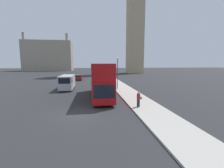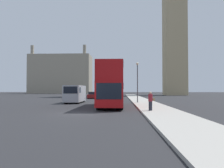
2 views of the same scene
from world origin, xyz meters
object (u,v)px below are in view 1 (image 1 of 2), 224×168
(street_lamp, at_px, (118,68))
(pedestrian, at_px, (139,99))
(parked_sedan, at_px, (78,78))
(red_double_decker_bus, at_px, (101,79))
(white_van, at_px, (67,82))

(street_lamp, bearing_deg, pedestrian, -88.97)
(parked_sedan, bearing_deg, red_double_decker_bus, -77.51)
(pedestrian, bearing_deg, street_lamp, 91.03)
(red_double_decker_bus, bearing_deg, street_lamp, 60.41)
(street_lamp, bearing_deg, white_van, 172.92)
(red_double_decker_bus, relative_size, street_lamp, 2.02)
(red_double_decker_bus, bearing_deg, white_van, 128.82)
(red_double_decker_bus, distance_m, white_van, 8.79)
(street_lamp, bearing_deg, parked_sedan, 116.69)
(red_double_decker_bus, xyz_separation_m, white_van, (-5.46, 6.79, -1.17))
(red_double_decker_bus, relative_size, white_van, 1.89)
(red_double_decker_bus, bearing_deg, parked_sedan, 102.49)
(white_van, height_order, pedestrian, white_van)
(pedestrian, relative_size, street_lamp, 0.29)
(white_van, bearing_deg, parked_sedan, 87.53)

